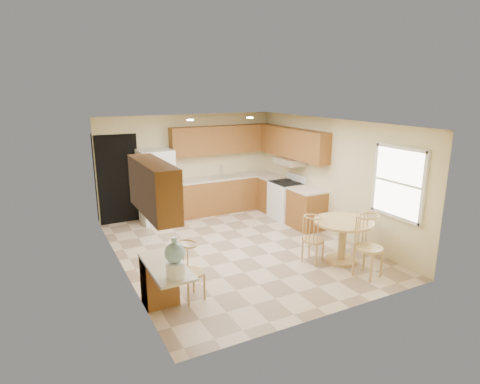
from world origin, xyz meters
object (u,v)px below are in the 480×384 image
stove (286,200)px  chair_desk (193,268)px  dining_table (343,235)px  refrigerator (156,186)px  chair_table_a (316,236)px  water_crock (175,259)px  chair_table_b (374,242)px

stove → chair_desk: stove is taller
stove → dining_table: size_ratio=1.01×
refrigerator → dining_table: (2.35, -3.83, -0.35)m
chair_table_a → chair_desk: bearing=-110.7°
stove → water_crock: 5.16m
chair_table_a → water_crock: bearing=-100.4°
stove → dining_table: bearing=-101.4°
stove → chair_table_a: bearing=-112.1°
refrigerator → water_crock: size_ratio=3.20×
chair_table_a → water_crock: size_ratio=1.62×
dining_table → chair_table_b: 0.76m
dining_table → chair_table_a: chair_table_a is taller
chair_table_a → refrigerator: bearing=-179.5°
stove → chair_table_b: (-0.52, -3.36, 0.18)m
refrigerator → chair_table_b: 5.15m
stove → dining_table: 2.66m
chair_table_b → water_crock: (-3.40, 0.06, 0.37)m
dining_table → stove: bearing=78.6°
stove → chair_table_a: stove is taller
refrigerator → chair_table_b: refrigerator is taller
water_crock → dining_table: bearing=11.5°
refrigerator → stove: refrigerator is taller
refrigerator → stove: size_ratio=1.60×
refrigerator → chair_desk: (-0.60, -3.92, -0.31)m
dining_table → chair_desk: chair_desk is taller
stove → chair_table_a: size_ratio=1.24×
refrigerator → chair_desk: bearing=-98.7°
chair_desk → water_crock: water_crock is taller
chair_desk → stove: bearing=114.5°
chair_desk → refrigerator: bearing=157.9°
refrigerator → chair_table_a: refrigerator is taller
chair_table_a → chair_desk: chair_desk is taller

